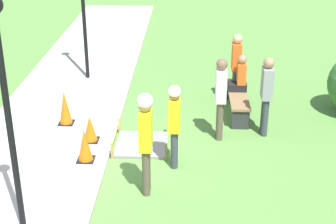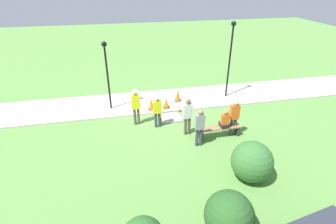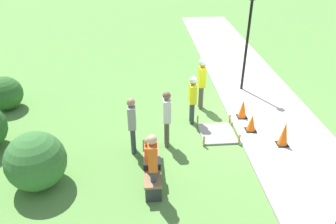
{
  "view_description": "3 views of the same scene",
  "coord_description": "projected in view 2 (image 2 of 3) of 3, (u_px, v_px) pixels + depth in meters",
  "views": [
    {
      "loc": [
        9.07,
        1.57,
        5.15
      ],
      "look_at": [
        -0.84,
        1.17,
        0.73
      ],
      "focal_mm": 55.0,
      "sensor_mm": 36.0,
      "label": 1
    },
    {
      "loc": [
        1.96,
        12.45,
        6.8
      ],
      "look_at": [
        -0.33,
        1.67,
        0.95
      ],
      "focal_mm": 28.0,
      "sensor_mm": 36.0,
      "label": 2
    },
    {
      "loc": [
        -9.32,
        2.93,
        5.94
      ],
      "look_at": [
        -0.66,
        2.21,
        0.9
      ],
      "focal_mm": 35.0,
      "sensor_mm": 36.0,
      "label": 3
    }
  ],
  "objects": [
    {
      "name": "sidewalk",
      "position": [
        152.0,
        101.0,
        15.58
      ],
      "size": [
        28.0,
        3.01,
        0.1
      ],
      "color": "#BCB7AD",
      "rests_on": "ground_plane"
    },
    {
      "name": "lamppost_far",
      "position": [
        231.0,
        50.0,
        14.85
      ],
      "size": [
        0.28,
        0.28,
        4.43
      ],
      "color": "black",
      "rests_on": "sidewalk"
    },
    {
      "name": "bystander_in_orange_shirt",
      "position": [
        234.0,
        116.0,
        12.0
      ],
      "size": [
        0.4,
        0.24,
        1.79
      ],
      "color": "#383D47",
      "rests_on": "ground_plane"
    },
    {
      "name": "worker_assistant",
      "position": [
        157.0,
        109.0,
        12.65
      ],
      "size": [
        0.4,
        0.25,
        1.71
      ],
      "color": "#383D47",
      "rests_on": "ground_plane"
    },
    {
      "name": "bystander_in_gray_shirt",
      "position": [
        188.0,
        115.0,
        12.04
      ],
      "size": [
        0.4,
        0.24,
        1.83
      ],
      "color": "brown",
      "rests_on": "ground_plane"
    },
    {
      "name": "wet_concrete_patch",
      "position": [
        170.0,
        117.0,
        13.88
      ],
      "size": [
        1.24,
        1.15,
        0.37
      ],
      "color": "gray",
      "rests_on": "ground_plane"
    },
    {
      "name": "traffic_cone_far_patch",
      "position": [
        166.0,
        103.0,
        14.66
      ],
      "size": [
        0.34,
        0.34,
        0.58
      ],
      "color": "black",
      "rests_on": "sidewalk"
    },
    {
      "name": "shrub_rounded_far",
      "position": [
        252.0,
        161.0,
        9.49
      ],
      "size": [
        1.52,
        1.52,
        1.52
      ],
      "color": "#387033",
      "rests_on": "ground_plane"
    },
    {
      "name": "lamppost_near",
      "position": [
        106.0,
        66.0,
        13.56
      ],
      "size": [
        0.28,
        0.28,
        3.72
      ],
      "color": "black",
      "rests_on": "sidewalk"
    },
    {
      "name": "park_bench",
      "position": [
        219.0,
        130.0,
        12.17
      ],
      "size": [
        1.99,
        0.44,
        0.51
      ],
      "color": "#2D2D33",
      "rests_on": "ground_plane"
    },
    {
      "name": "ground_plane",
      "position": [
        156.0,
        114.0,
        14.3
      ],
      "size": [
        60.0,
        60.0,
        0.0
      ],
      "primitive_type": "plane",
      "color": "#5B8E42"
    },
    {
      "name": "person_seated_on_bench",
      "position": [
        225.0,
        120.0,
        11.93
      ],
      "size": [
        0.36,
        0.44,
        0.89
      ],
      "color": "black",
      "rests_on": "park_bench"
    },
    {
      "name": "worker_supervisor",
      "position": [
        136.0,
        103.0,
        12.8
      ],
      "size": [
        0.4,
        0.28,
        1.94
      ],
      "color": "brown",
      "rests_on": "ground_plane"
    },
    {
      "name": "bystander_in_white_shirt",
      "position": [
        200.0,
        126.0,
        11.23
      ],
      "size": [
        0.4,
        0.24,
        1.79
      ],
      "color": "#383D47",
      "rests_on": "ground_plane"
    },
    {
      "name": "shrub_rounded_mid",
      "position": [
        229.0,
        215.0,
        7.43
      ],
      "size": [
        1.44,
        1.44,
        1.44
      ],
      "color": "#285623",
      "rests_on": "ground_plane"
    },
    {
      "name": "traffic_cone_sidewalk_edge",
      "position": [
        151.0,
        104.0,
        14.44
      ],
      "size": [
        0.34,
        0.34,
        0.67
      ],
      "color": "black",
      "rests_on": "sidewalk"
    },
    {
      "name": "traffic_cone_near_patch",
      "position": [
        178.0,
        95.0,
        15.39
      ],
      "size": [
        0.34,
        0.34,
        0.78
      ],
      "color": "black",
      "rests_on": "sidewalk"
    }
  ]
}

